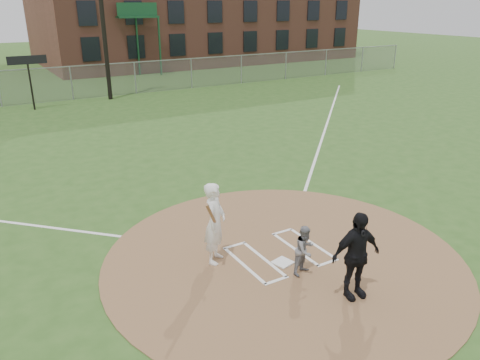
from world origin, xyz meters
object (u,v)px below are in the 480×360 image
umpire (356,256)px  batter_at_plate (215,223)px  home_plate (283,262)px  catcher (305,250)px

umpire → batter_at_plate: size_ratio=0.97×
umpire → batter_at_plate: (-1.75, 2.65, 0.04)m
home_plate → catcher: (0.17, -0.57, 0.55)m
home_plate → catcher: catcher is taller
home_plate → umpire: umpire is taller
home_plate → batter_at_plate: size_ratio=0.21×
catcher → home_plate: bearing=89.1°
catcher → batter_at_plate: size_ratio=0.59×
catcher → umpire: size_ratio=0.61×
umpire → home_plate: bearing=113.2°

